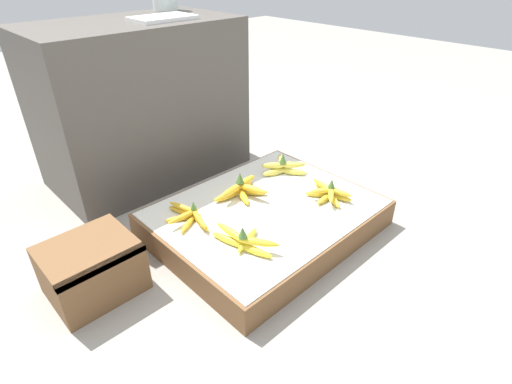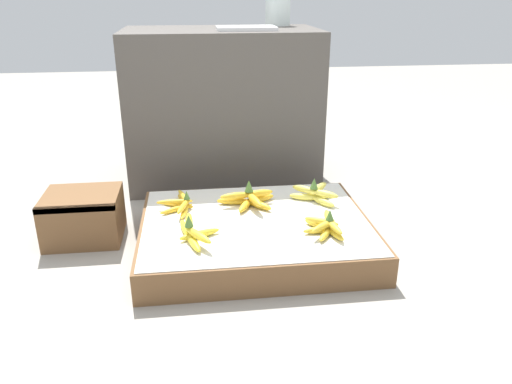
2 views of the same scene
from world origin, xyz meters
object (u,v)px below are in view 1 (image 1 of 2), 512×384
Objects in this scene: banana_bunch_middle_midleft at (242,189)px; wooden_crate at (92,268)px; banana_bunch_front_midright at (329,193)px; banana_bunch_middle_left at (189,216)px; banana_bunch_front_left at (243,240)px; foam_tray_white at (163,18)px; banana_bunch_middle_midright at (283,166)px.

wooden_crate is at bearing 177.34° from banana_bunch_middle_midleft.
banana_bunch_front_midright is 0.64m from banana_bunch_middle_left.
banana_bunch_front_left reaches higher than wooden_crate.
banana_bunch_front_midright is 0.75× the size of foam_tray_white.
banana_bunch_middle_left is 0.60m from banana_bunch_middle_midright.
banana_bunch_front_midright is (0.99, -0.32, 0.05)m from wooden_crate.
banana_bunch_middle_left is (0.42, -0.03, 0.05)m from wooden_crate.
wooden_crate is 1.19× the size of banana_bunch_middle_midleft.
banana_bunch_middle_midleft is at bearing 48.47° from banana_bunch_front_left.
banana_bunch_middle_midleft reaches higher than banana_bunch_front_left.
banana_bunch_middle_midright is (1.02, -0.01, 0.06)m from wooden_crate.
banana_bunch_front_midright is 0.83× the size of banana_bunch_middle_midleft.
banana_bunch_middle_midright is (0.03, 0.32, 0.00)m from banana_bunch_front_midright.
banana_bunch_middle_midright is at bearing 2.06° from banana_bunch_middle_left.
wooden_crate is at bearing 161.90° from banana_bunch_front_midright.
banana_bunch_middle_left reaches higher than wooden_crate.
banana_bunch_front_left is 1.23× the size of banana_bunch_middle_midright.
wooden_crate is 1.21m from foam_tray_white.
banana_bunch_middle_left is 1.01× the size of banana_bunch_middle_midleft.
foam_tray_white reaches higher than banana_bunch_middle_midleft.
banana_bunch_middle_midright is at bearing -67.15° from foam_tray_white.
banana_bunch_middle_left is at bearing -177.94° from banana_bunch_middle_midright.
wooden_crate is 1.42× the size of banana_bunch_middle_midright.
banana_bunch_front_midright is at bearing -27.53° from banana_bunch_middle_left.
banana_bunch_middle_midright is at bearing 5.33° from banana_bunch_middle_midleft.
banana_bunch_front_left is 1.03× the size of banana_bunch_middle_left.
banana_bunch_front_midright is at bearing -76.71° from foam_tray_white.
banana_bunch_middle_left is at bearing -120.33° from foam_tray_white.
banana_bunch_middle_midright is 0.75× the size of foam_tray_white.
banana_bunch_front_left is 1.04× the size of banana_bunch_middle_midleft.
banana_bunch_middle_left is 0.30m from banana_bunch_middle_midleft.
banana_bunch_middle_left is at bearing 99.73° from banana_bunch_front_left.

